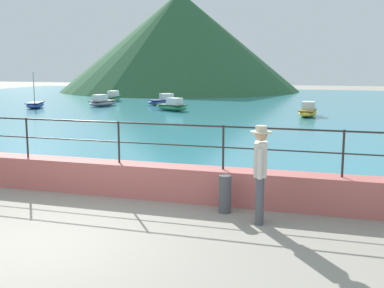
{
  "coord_description": "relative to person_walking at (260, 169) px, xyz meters",
  "views": [
    {
      "loc": [
        4.55,
        -6.15,
        2.8
      ],
      "look_at": [
        1.49,
        3.7,
        1.1
      ],
      "focal_mm": 45.49,
      "sensor_mm": 36.0,
      "label": 1
    }
  ],
  "objects": [
    {
      "name": "lake_water",
      "position": [
        -3.22,
        23.68,
        -0.95
      ],
      "size": [
        64.0,
        44.32,
        0.06
      ],
      "primitive_type": "cube",
      "color": "teal",
      "rests_on": "ground"
    },
    {
      "name": "railing",
      "position": [
        -3.22,
        1.04,
        0.36
      ],
      "size": [
        18.44,
        0.04,
        0.9
      ],
      "color": "#282623",
      "rests_on": "promenade_wall"
    },
    {
      "name": "hill_main",
      "position": [
        -15.03,
        40.18,
        4.07
      ],
      "size": [
        24.69,
        24.69,
        10.09
      ],
      "primitive_type": "cone",
      "color": "#285633",
      "rests_on": "ground"
    },
    {
      "name": "boat_0",
      "position": [
        -10.26,
        22.57,
        -0.65
      ],
      "size": [
        2.25,
        2.27,
        0.76
      ],
      "color": "#2D4C9E",
      "rests_on": "lake_water"
    },
    {
      "name": "ground_plane",
      "position": [
        -3.22,
        -2.16,
        -0.98
      ],
      "size": [
        120.0,
        120.0,
        0.0
      ],
      "primitive_type": "plane",
      "color": "gray"
    },
    {
      "name": "person_walking",
      "position": [
        0.0,
        0.0,
        0.0
      ],
      "size": [
        0.38,
        0.57,
        1.75
      ],
      "color": "#4C4C56",
      "rests_on": "ground"
    },
    {
      "name": "boat_2",
      "position": [
        -15.11,
        24.58,
        -0.65
      ],
      "size": [
        1.04,
        2.35,
        0.76
      ],
      "color": "#338C59",
      "rests_on": "lake_water"
    },
    {
      "name": "boat_5",
      "position": [
        -8.36,
        18.89,
        -0.65
      ],
      "size": [
        2.47,
        1.7,
        0.76
      ],
      "color": "#338C59",
      "rests_on": "lake_water"
    },
    {
      "name": "boat_7",
      "position": [
        -13.82,
        20.52,
        -0.65
      ],
      "size": [
        1.58,
        2.47,
        0.76
      ],
      "color": "gray",
      "rests_on": "lake_water"
    },
    {
      "name": "boat_3",
      "position": [
        -17.18,
        17.96,
        -0.71
      ],
      "size": [
        1.61,
        2.47,
        2.25
      ],
      "color": "#2D4C9E",
      "rests_on": "lake_water"
    },
    {
      "name": "bollard",
      "position": [
        -0.73,
        0.42,
        -0.62
      ],
      "size": [
        0.24,
        0.24,
        0.72
      ],
      "primitive_type": "cylinder",
      "color": "#4C4C51",
      "rests_on": "ground"
    },
    {
      "name": "boat_4",
      "position": [
        -0.42,
        18.06,
        -0.65
      ],
      "size": [
        1.0,
        2.34,
        0.76
      ],
      "color": "gold",
      "rests_on": "lake_water"
    },
    {
      "name": "promenade_wall",
      "position": [
        -3.22,
        1.04,
        -0.63
      ],
      "size": [
        20.0,
        0.56,
        0.7
      ],
      "primitive_type": "cube",
      "color": "#BC605B",
      "rests_on": "ground"
    }
  ]
}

